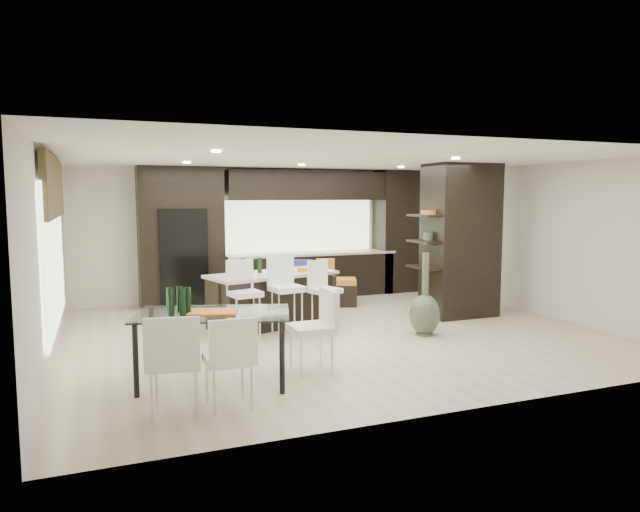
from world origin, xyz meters
name	(u,v)px	position (x,y,z in m)	size (l,w,h in m)	color
ground	(334,332)	(0.00, 0.00, 0.00)	(8.00, 8.00, 0.00)	#C0B093
back_wall	(270,233)	(0.00, 3.50, 1.35)	(8.00, 0.02, 2.70)	beige
left_wall	(49,257)	(-4.00, 0.00, 1.35)	(0.02, 7.00, 2.70)	beige
right_wall	(539,240)	(4.00, 0.00, 1.35)	(0.02, 7.00, 2.70)	beige
ceiling	(334,159)	(0.00, 0.00, 2.70)	(8.00, 7.00, 0.02)	white
window_left	(54,255)	(-3.96, 0.20, 1.35)	(0.04, 3.20, 1.90)	#B2D199
window_back	(298,223)	(0.60, 3.46, 1.55)	(3.40, 0.04, 1.20)	#B2D199
stone_accent	(53,187)	(-3.93, 0.20, 2.25)	(0.08, 3.00, 0.80)	brown
ceiling_spots	(328,161)	(0.00, 0.25, 2.68)	(4.00, 3.00, 0.02)	white
back_cabinetry	(298,234)	(0.50, 3.17, 1.35)	(6.80, 0.68, 2.70)	black
refrigerator	(182,257)	(-1.90, 3.12, 0.95)	(0.90, 0.68, 1.90)	black
partition_column	(460,240)	(2.60, 0.40, 1.35)	(1.20, 0.80, 2.70)	black
kitchen_island	(272,299)	(-0.76, 0.82, 0.44)	(2.10, 0.90, 0.87)	black
stool_left	(245,308)	(-1.40, 0.06, 0.48)	(0.42, 0.42, 0.96)	white
stool_mid	(287,303)	(-0.76, 0.05, 0.51)	(0.45, 0.45, 1.01)	white
stool_right	(325,304)	(-0.11, 0.07, 0.45)	(0.40, 0.40, 0.91)	white
bench	(321,292)	(0.65, 2.18, 0.26)	(1.37, 0.53, 0.53)	black
floor_vase	(425,294)	(1.24, -0.67, 0.64)	(0.47, 0.47, 1.28)	#3F4A36
dining_table	(214,348)	(-2.22, -1.76, 0.41)	(1.71, 0.96, 0.82)	white
chair_near	(229,365)	(-2.22, -2.56, 0.44)	(0.48, 0.48, 0.88)	white
chair_far	(175,368)	(-2.76, -2.58, 0.47)	(0.51, 0.51, 0.94)	white
chair_end	(311,334)	(-1.04, -1.76, 0.46)	(0.50, 0.50, 0.93)	white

